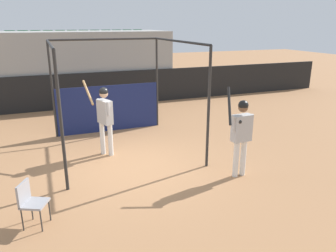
{
  "coord_description": "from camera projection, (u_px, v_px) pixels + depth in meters",
  "views": [
    {
      "loc": [
        -1.91,
        -7.38,
        3.48
      ],
      "look_at": [
        0.89,
        -0.17,
        1.03
      ],
      "focal_mm": 35.0,
      "sensor_mm": 36.0,
      "label": 1
    }
  ],
  "objects": [
    {
      "name": "player_waiting",
      "position": [
        241.0,
        131.0,
        7.46
      ],
      "size": [
        0.78,
        0.54,
        2.13
      ],
      "rotation": [
        0.0,
        0.0,
        -3.09
      ],
      "color": "white",
      "rests_on": "ground"
    },
    {
      "name": "player_batter",
      "position": [
        105.0,
        114.0,
        8.7
      ],
      "size": [
        0.65,
        0.84,
        2.01
      ],
      "rotation": [
        0.0,
        0.0,
        1.9
      ],
      "color": "white",
      "rests_on": "ground"
    },
    {
      "name": "bleacher_section",
      "position": [
        84.0,
        66.0,
        15.19
      ],
      "size": [
        7.6,
        3.2,
        3.15
      ],
      "color": "#9E9E99",
      "rests_on": "ground"
    },
    {
      "name": "ground_plane",
      "position": [
        133.0,
        167.0,
        8.27
      ],
      "size": [
        60.0,
        60.0,
        0.0
      ],
      "primitive_type": "plane",
      "color": "#A8754C"
    },
    {
      "name": "batting_cage",
      "position": [
        112.0,
        96.0,
        10.08
      ],
      "size": [
        3.47,
        3.81,
        3.02
      ],
      "color": "#282828",
      "rests_on": "ground"
    },
    {
      "name": "folding_chair",
      "position": [
        30.0,
        199.0,
        5.74
      ],
      "size": [
        0.54,
        0.54,
        0.84
      ],
      "rotation": [
        0.0,
        0.0,
        -2.03
      ],
      "color": "#99999E",
      "rests_on": "ground"
    },
    {
      "name": "outfield_wall",
      "position": [
        91.0,
        90.0,
        13.97
      ],
      "size": [
        24.0,
        0.12,
        1.47
      ],
      "color": "black",
      "rests_on": "ground"
    }
  ]
}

